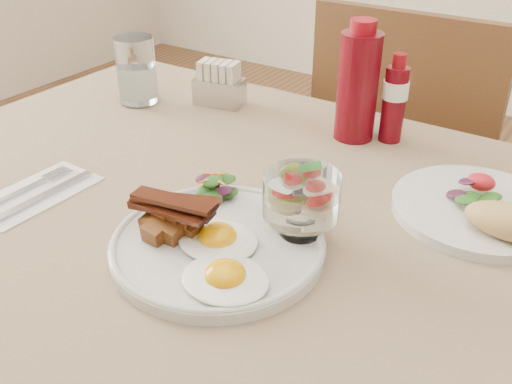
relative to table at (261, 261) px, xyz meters
The scene contains 13 objects.
table is the anchor object (origin of this frame).
chair_far 0.68m from the table, 90.00° to the left, with size 0.42×0.42×0.93m.
main_plate 0.15m from the table, 88.66° to the right, with size 0.28×0.28×0.02m, color silver.
fried_eggs 0.18m from the table, 76.55° to the right, with size 0.18×0.17×0.03m.
bacon_potato_pile 0.19m from the table, 112.88° to the right, with size 0.13×0.08×0.06m.
side_salad 0.14m from the table, 160.97° to the right, with size 0.06×0.06×0.04m.
fruit_cup 0.18m from the table, 22.08° to the right, with size 0.10×0.10×0.10m.
second_plate 0.33m from the table, 29.86° to the left, with size 0.24×0.24×0.06m.
ketchup_bottle 0.36m from the table, 90.00° to the left, with size 0.07×0.07×0.21m.
hot_sauce_bottle 0.38m from the table, 79.76° to the left, with size 0.05×0.05×0.16m.
sugar_caddy 0.44m from the table, 134.82° to the left, with size 0.11×0.08×0.09m.
water_glass 0.52m from the table, 153.84° to the left, with size 0.08×0.08×0.14m.
napkin_cutlery 0.36m from the table, 154.89° to the right, with size 0.11×0.19×0.01m.
Camera 1 is at (0.38, -0.58, 1.20)m, focal length 40.00 mm.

